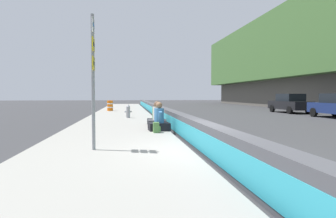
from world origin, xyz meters
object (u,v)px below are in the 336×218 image
at_px(seated_person_foreground, 159,122).
at_px(backpack, 156,128).
at_px(construction_barrel, 110,106).
at_px(parked_car_fourth, 290,103).
at_px(seated_person_middle, 157,119).
at_px(fire_hydrant, 128,111).
at_px(seated_person_rear, 156,118).
at_px(route_sign_post, 93,71).

xyz_separation_m(seated_person_foreground, backpack, (-0.66, 0.18, -0.17)).
height_order(construction_barrel, parked_car_fourth, parked_car_fourth).
relative_size(seated_person_foreground, seated_person_middle, 1.00).
height_order(fire_hydrant, seated_person_foreground, seated_person_foreground).
bearing_deg(seated_person_rear, route_sign_post, 159.90).
relative_size(construction_barrel, parked_car_fourth, 0.21).
bearing_deg(fire_hydrant, route_sign_post, 175.15).
bearing_deg(construction_barrel, route_sign_post, -177.81).
height_order(route_sign_post, seated_person_middle, route_sign_post).
bearing_deg(fire_hydrant, construction_barrel, 11.15).
height_order(seated_person_rear, backpack, seated_person_rear).
distance_m(fire_hydrant, construction_barrel, 8.52).
bearing_deg(seated_person_rear, seated_person_middle, 177.44).
bearing_deg(seated_person_middle, parked_car_fourth, -50.05).
relative_size(backpack, construction_barrel, 0.42).
relative_size(seated_person_middle, parked_car_fourth, 0.26).
xyz_separation_m(seated_person_foreground, parked_car_fourth, (12.25, -13.07, 0.35)).
distance_m(seated_person_foreground, seated_person_middle, 1.35).
xyz_separation_m(seated_person_middle, construction_barrel, (13.85, 2.97, 0.11)).
xyz_separation_m(route_sign_post, seated_person_rear, (6.22, -2.28, -1.75)).
bearing_deg(construction_barrel, seated_person_foreground, -169.16).
distance_m(seated_person_foreground, backpack, 0.71).
height_order(seated_person_foreground, backpack, seated_person_foreground).
distance_m(route_sign_post, parked_car_fourth, 22.30).
bearing_deg(parked_car_fourth, seated_person_middle, 129.95).
height_order(route_sign_post, backpack, route_sign_post).
distance_m(route_sign_post, construction_barrel, 19.24).
height_order(fire_hydrant, seated_person_middle, seated_person_middle).
bearing_deg(construction_barrel, seated_person_middle, -167.91).
bearing_deg(fire_hydrant, parked_car_fourth, -69.34).
distance_m(construction_barrel, parked_car_fourth, 16.25).
bearing_deg(route_sign_post, fire_hydrant, -4.85).
bearing_deg(backpack, route_sign_post, 148.70).
height_order(seated_person_middle, construction_barrel, seated_person_middle).
bearing_deg(seated_person_middle, seated_person_foreground, 177.66).
xyz_separation_m(route_sign_post, parked_car_fourth, (16.20, -15.25, -1.37)).
bearing_deg(seated_person_rear, backpack, 174.64).
relative_size(seated_person_rear, backpack, 2.78).
distance_m(fire_hydrant, parked_car_fourth, 15.32).
bearing_deg(backpack, seated_person_middle, -6.63).
distance_m(seated_person_middle, seated_person_rear, 0.92).
bearing_deg(parked_car_fourth, construction_barrel, 79.55).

